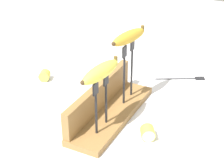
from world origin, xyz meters
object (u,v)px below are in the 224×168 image
(fork_fallen_near, at_px, (187,78))
(banana_chunk_far, at_px, (45,75))
(banana_raised_right, at_px, (129,37))
(banana_chunk_near, at_px, (148,133))
(fork_stand_left, at_px, (101,99))
(fork_stand_right, at_px, (128,67))
(banana_raised_left, at_px, (101,72))

(fork_fallen_near, distance_m, banana_chunk_far, 0.55)
(banana_raised_right, xyz_separation_m, banana_chunk_near, (-0.15, -0.14, -0.22))
(fork_stand_left, bearing_deg, fork_stand_right, 0.00)
(fork_stand_left, relative_size, banana_chunk_near, 2.96)
(fork_fallen_near, bearing_deg, fork_stand_left, 164.19)
(banana_raised_left, bearing_deg, banana_raised_right, 0.00)
(fork_stand_left, xyz_separation_m, banana_chunk_far, (0.21, 0.36, -0.10))
(banana_chunk_near, bearing_deg, fork_stand_left, 104.75)
(fork_stand_left, distance_m, banana_chunk_near, 0.17)
(banana_raised_right, bearing_deg, fork_fallen_near, -25.67)
(banana_raised_left, bearing_deg, fork_fallen_near, -15.81)
(fork_stand_left, xyz_separation_m, fork_stand_right, (0.19, 0.00, 0.02))
(fork_stand_left, height_order, fork_fallen_near, fork_stand_left)
(banana_chunk_far, bearing_deg, banana_chunk_near, -109.15)
(fork_stand_left, distance_m, banana_chunk_far, 0.43)
(fork_fallen_near, bearing_deg, banana_chunk_far, 117.34)
(banana_chunk_far, bearing_deg, banana_raised_right, -92.95)
(fork_stand_right, height_order, banana_chunk_far, fork_stand_right)
(banana_raised_left, xyz_separation_m, banana_chunk_far, (0.21, 0.36, -0.19))
(banana_raised_left, relative_size, banana_chunk_near, 2.98)
(banana_raised_left, distance_m, banana_chunk_far, 0.45)
(fork_fallen_near, relative_size, banana_chunk_far, 3.50)
(banana_chunk_near, bearing_deg, banana_chunk_far, 70.85)
(fork_stand_right, xyz_separation_m, banana_chunk_near, (-0.15, -0.14, -0.12))
(fork_stand_left, bearing_deg, banana_chunk_near, -75.25)
(banana_chunk_far, bearing_deg, fork_fallen_near, -62.66)
(fork_stand_right, height_order, fork_fallen_near, fork_stand_right)
(fork_stand_left, distance_m, fork_stand_right, 0.19)
(fork_stand_left, height_order, banana_chunk_near, fork_stand_left)
(fork_stand_right, distance_m, banana_chunk_near, 0.24)
(banana_raised_left, height_order, banana_chunk_far, banana_raised_left)
(banana_raised_left, relative_size, banana_chunk_far, 3.31)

